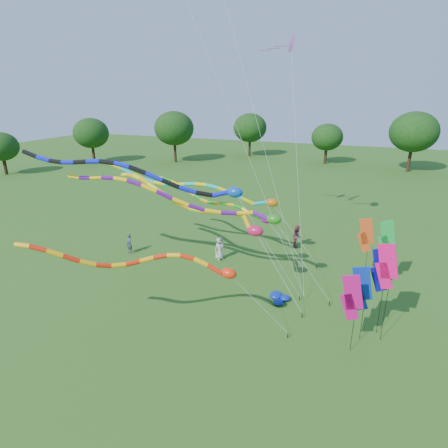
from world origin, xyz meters
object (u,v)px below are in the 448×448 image
at_px(person_b, 129,244).
at_px(person_c, 297,236).
at_px(blue_nylon_heap, 281,300).
at_px(tube_kite_red, 155,263).
at_px(person_a, 220,248).
at_px(tube_kite_orange, 199,206).

xyz_separation_m(person_b, person_c, (12.18, 6.42, 0.10)).
relative_size(blue_nylon_heap, person_c, 0.94).
height_order(tube_kite_red, person_a, tube_kite_red).
xyz_separation_m(blue_nylon_heap, person_a, (-5.92, 4.54, 0.70)).
height_order(tube_kite_red, tube_kite_orange, tube_kite_orange).
bearing_deg(person_a, tube_kite_red, -139.82).
relative_size(person_a, person_b, 1.11).
bearing_deg(tube_kite_orange, person_b, -177.33).
bearing_deg(tube_kite_red, person_b, 108.85).
xyz_separation_m(tube_kite_red, person_a, (-0.94, 10.44, -3.50)).
bearing_deg(person_a, blue_nylon_heap, -92.50).
bearing_deg(blue_nylon_heap, person_b, 167.44).
bearing_deg(person_a, person_c, -11.43).
relative_size(tube_kite_red, person_a, 6.21).
bearing_deg(tube_kite_red, person_a, 71.45).
xyz_separation_m(tube_kite_orange, person_a, (-0.01, 3.43, -4.32)).
xyz_separation_m(tube_kite_orange, blue_nylon_heap, (5.91, -1.12, -5.01)).
xyz_separation_m(tube_kite_orange, person_b, (-7.15, 1.79, -4.41)).
relative_size(person_b, person_c, 0.90).
xyz_separation_m(tube_kite_red, person_c, (4.10, 15.22, -3.50)).
distance_m(blue_nylon_heap, person_a, 7.49).
height_order(person_a, person_b, person_a).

